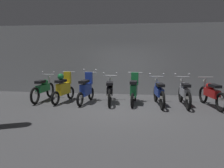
{
  "coord_description": "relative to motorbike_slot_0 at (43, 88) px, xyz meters",
  "views": [
    {
      "loc": [
        0.64,
        -7.34,
        1.89
      ],
      "look_at": [
        -0.37,
        0.63,
        0.75
      ],
      "focal_mm": 34.15,
      "sensor_mm": 36.0,
      "label": 1
    }
  ],
  "objects": [
    {
      "name": "motorbike_slot_7",
      "position": [
        6.44,
        -0.28,
        -0.0
      ],
      "size": [
        0.56,
        1.94,
        1.03
      ],
      "color": "black",
      "rests_on": "ground"
    },
    {
      "name": "motorbike_slot_6",
      "position": [
        5.52,
        -0.2,
        0.0
      ],
      "size": [
        0.59,
        1.95,
        1.15
      ],
      "color": "black",
      "rests_on": "ground"
    },
    {
      "name": "motorbike_slot_0",
      "position": [
        0.0,
        0.0,
        0.0
      ],
      "size": [
        0.59,
        1.95,
        1.15
      ],
      "color": "black",
      "rests_on": "ground"
    },
    {
      "name": "ground_plane",
      "position": [
        3.22,
        -0.8,
        -0.49
      ],
      "size": [
        80.0,
        80.0,
        0.0
      ],
      "primitive_type": "plane",
      "color": "#4C4C4F"
    },
    {
      "name": "motorbike_slot_3",
      "position": [
        2.76,
        -0.13,
        0.0
      ],
      "size": [
        0.59,
        1.95,
        1.15
      ],
      "color": "black",
      "rests_on": "ground"
    },
    {
      "name": "motorbike_slot_5",
      "position": [
        4.6,
        -0.26,
        0.0
      ],
      "size": [
        0.59,
        1.95,
        1.15
      ],
      "color": "black",
      "rests_on": "ground"
    },
    {
      "name": "motorbike_slot_1",
      "position": [
        0.92,
        -0.17,
        0.07
      ],
      "size": [
        0.57,
        1.67,
        1.18
      ],
      "color": "black",
      "rests_on": "ground"
    },
    {
      "name": "motorbike_slot_2",
      "position": [
        1.85,
        -0.21,
        0.04
      ],
      "size": [
        0.59,
        1.68,
        1.29
      ],
      "color": "black",
      "rests_on": "ground"
    },
    {
      "name": "motorbike_slot_4",
      "position": [
        3.68,
        -0.15,
        0.03
      ],
      "size": [
        0.56,
        1.68,
        1.18
      ],
      "color": "black",
      "rests_on": "ground"
    },
    {
      "name": "back_wall",
      "position": [
        3.22,
        1.9,
        1.13
      ],
      "size": [
        16.0,
        0.3,
        3.24
      ],
      "primitive_type": "cube",
      "color": "#9EA0A3",
      "rests_on": "ground"
    }
  ]
}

